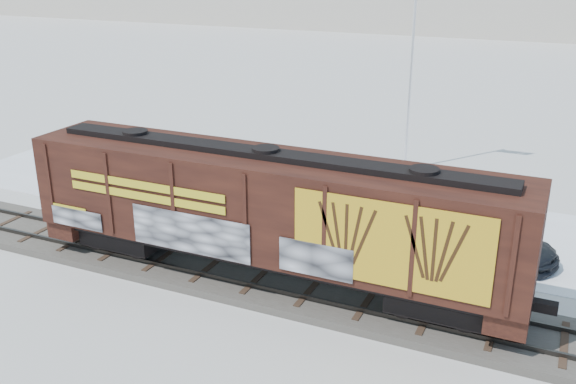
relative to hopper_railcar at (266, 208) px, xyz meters
The scene contains 8 objects.
ground 2.98m from the hopper_railcar, behind, with size 500.00×500.00×0.00m, color white.
rail_track 2.83m from the hopper_railcar, behind, with size 50.00×3.40×0.43m.
parking_strip 8.07m from the hopper_railcar, 92.54° to the left, with size 40.00×8.00×0.03m, color white.
hopper_railcar is the anchor object (origin of this frame).
flagpole 14.94m from the hopper_railcar, 85.73° to the left, with size 2.30×0.90×11.04m.
car_silver 8.35m from the hopper_railcar, 110.00° to the left, with size 1.92×4.78×1.63m, color #B6B8BE.
car_white 8.89m from the hopper_railcar, 71.26° to the left, with size 1.50×4.30×1.42m, color silver.
car_dark 9.24m from the hopper_railcar, 39.76° to the left, with size 1.97×4.85×1.41m, color black.
Camera 1 is at (9.27, -17.90, 10.97)m, focal length 40.00 mm.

